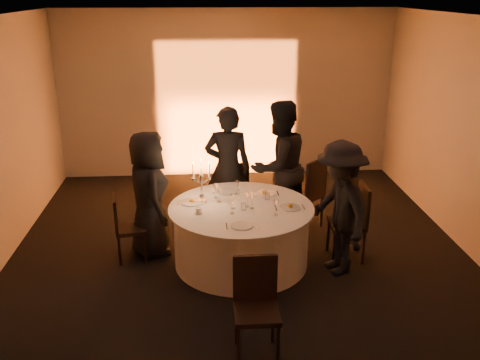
{
  "coord_description": "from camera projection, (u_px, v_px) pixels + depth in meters",
  "views": [
    {
      "loc": [
        -0.46,
        -6.07,
        3.32
      ],
      "look_at": [
        0.0,
        0.2,
        1.05
      ],
      "focal_mm": 40.0,
      "sensor_mm": 36.0,
      "label": 1
    }
  ],
  "objects": [
    {
      "name": "plate_back_right",
      "position": [
        265.0,
        193.0,
        6.99
      ],
      "size": [
        0.35,
        0.26,
        0.08
      ],
      "color": "silver",
      "rests_on": "banquet_table"
    },
    {
      "name": "wine_glass_c",
      "position": [
        276.0,
        204.0,
        6.31
      ],
      "size": [
        0.07,
        0.07,
        0.19
      ],
      "color": "silver",
      "rests_on": "banquet_table"
    },
    {
      "name": "wall_front",
      "position": [
        287.0,
        324.0,
        3.06
      ],
      "size": [
        7.0,
        0.0,
        7.0
      ],
      "primitive_type": "plane",
      "rotation": [
        -1.57,
        0.0,
        0.0
      ],
      "color": "beige",
      "rests_on": "floor"
    },
    {
      "name": "chair_back_right",
      "position": [
        309.0,
        190.0,
        7.6
      ],
      "size": [
        0.66,
        0.66,
        1.07
      ],
      "rotation": [
        0.0,
        0.0,
        -2.37
      ],
      "color": "black",
      "rests_on": "floor"
    },
    {
      "name": "tumbler_a",
      "position": [
        244.0,
        207.0,
        6.48
      ],
      "size": [
        0.07,
        0.07,
        0.09
      ],
      "primitive_type": "cylinder",
      "color": "silver",
      "rests_on": "banquet_table"
    },
    {
      "name": "wine_glass_d",
      "position": [
        216.0,
        188.0,
        6.83
      ],
      "size": [
        0.07,
        0.07,
        0.19
      ],
      "color": "silver",
      "rests_on": "banquet_table"
    },
    {
      "name": "wine_glass_a",
      "position": [
        219.0,
        192.0,
        6.7
      ],
      "size": [
        0.07,
        0.07,
        0.19
      ],
      "color": "silver",
      "rests_on": "banquet_table"
    },
    {
      "name": "tumbler_b",
      "position": [
        267.0,
        196.0,
        6.81
      ],
      "size": [
        0.07,
        0.07,
        0.09
      ],
      "primitive_type": "cylinder",
      "color": "silver",
      "rests_on": "banquet_table"
    },
    {
      "name": "wine_glass_f",
      "position": [
        248.0,
        196.0,
        6.55
      ],
      "size": [
        0.07,
        0.07,
        0.19
      ],
      "color": "silver",
      "rests_on": "banquet_table"
    },
    {
      "name": "plate_left",
      "position": [
        192.0,
        201.0,
        6.72
      ],
      "size": [
        0.36,
        0.29,
        0.08
      ],
      "color": "silver",
      "rests_on": "banquet_table"
    },
    {
      "name": "wall_back",
      "position": [
        227.0,
        95.0,
        9.63
      ],
      "size": [
        7.0,
        0.0,
        7.0
      ],
      "primitive_type": "plane",
      "rotation": [
        1.57,
        0.0,
        0.0
      ],
      "color": "beige",
      "rests_on": "floor"
    },
    {
      "name": "guest_back_left",
      "position": [
        228.0,
        168.0,
        7.6
      ],
      "size": [
        0.69,
        0.49,
        1.8
      ],
      "primitive_type": "imported",
      "rotation": [
        0.0,
        0.0,
        3.05
      ],
      "color": "black",
      "rests_on": "floor"
    },
    {
      "name": "ceiling",
      "position": [
        241.0,
        19.0,
        5.84
      ],
      "size": [
        7.0,
        7.0,
        0.0
      ],
      "primitive_type": "plane",
      "rotation": [
        3.14,
        0.0,
        0.0
      ],
      "color": "white",
      "rests_on": "wall_back"
    },
    {
      "name": "guest_left",
      "position": [
        149.0,
        194.0,
        6.85
      ],
      "size": [
        0.75,
        0.93,
        1.65
      ],
      "primitive_type": "imported",
      "rotation": [
        0.0,
        0.0,
        1.89
      ],
      "color": "black",
      "rests_on": "floor"
    },
    {
      "name": "plate_right",
      "position": [
        290.0,
        207.0,
        6.55
      ],
      "size": [
        0.36,
        0.26,
        0.08
      ],
      "color": "silver",
      "rests_on": "banquet_table"
    },
    {
      "name": "guest_right",
      "position": [
        340.0,
        208.0,
        6.39
      ],
      "size": [
        0.85,
        1.19,
        1.66
      ],
      "primitive_type": "imported",
      "rotation": [
        0.0,
        0.0,
        -1.33
      ],
      "color": "black",
      "rests_on": "floor"
    },
    {
      "name": "plate_back_left",
      "position": [
        226.0,
        192.0,
        7.06
      ],
      "size": [
        0.36,
        0.28,
        0.01
      ],
      "color": "silver",
      "rests_on": "banquet_table"
    },
    {
      "name": "plate_front",
      "position": [
        242.0,
        226.0,
        6.05
      ],
      "size": [
        0.36,
        0.26,
        0.01
      ],
      "color": "silver",
      "rests_on": "banquet_table"
    },
    {
      "name": "chair_back_left",
      "position": [
        236.0,
        185.0,
        8.15
      ],
      "size": [
        0.39,
        0.39,
        0.86
      ],
      "rotation": [
        0.0,
        0.0,
        -3.12
      ],
      "color": "black",
      "rests_on": "floor"
    },
    {
      "name": "candelabra",
      "position": [
        202.0,
        186.0,
        6.71
      ],
      "size": [
        0.24,
        0.12,
        0.58
      ],
      "color": "white",
      "rests_on": "banquet_table"
    },
    {
      "name": "floor",
      "position": [
        241.0,
        262.0,
        6.85
      ],
      "size": [
        7.0,
        7.0,
        0.0
      ],
      "primitive_type": "plane",
      "color": "black",
      "rests_on": "ground"
    },
    {
      "name": "guest_back_right",
      "position": [
        279.0,
        167.0,
        7.5
      ],
      "size": [
        1.16,
        1.09,
        1.89
      ],
      "primitive_type": "imported",
      "rotation": [
        0.0,
        0.0,
        -2.59
      ],
      "color": "black",
      "rests_on": "floor"
    },
    {
      "name": "wine_glass_e",
      "position": [
        233.0,
        198.0,
        6.5
      ],
      "size": [
        0.07,
        0.07,
        0.19
      ],
      "color": "silver",
      "rests_on": "banquet_table"
    },
    {
      "name": "uplighter_fixture",
      "position": [
        228.0,
        176.0,
        9.84
      ],
      "size": [
        0.25,
        0.12,
        0.1
      ],
      "primitive_type": "cube",
      "color": "black",
      "rests_on": "floor"
    },
    {
      "name": "coffee_cup",
      "position": [
        199.0,
        211.0,
        6.4
      ],
      "size": [
        0.11,
        0.11,
        0.07
      ],
      "color": "silver",
      "rests_on": "banquet_table"
    },
    {
      "name": "wine_glass_b",
      "position": [
        232.0,
        203.0,
        6.35
      ],
      "size": [
        0.07,
        0.07,
        0.19
      ],
      "color": "silver",
      "rests_on": "banquet_table"
    },
    {
      "name": "chair_right",
      "position": [
        354.0,
        217.0,
        6.79
      ],
      "size": [
        0.45,
        0.45,
        1.0
      ],
      "rotation": [
        0.0,
        0.0,
        -1.6
      ],
      "color": "black",
      "rests_on": "floor"
    },
    {
      "name": "wine_glass_h",
      "position": [
        237.0,
        185.0,
        6.94
      ],
      "size": [
        0.07,
        0.07,
        0.19
      ],
      "color": "silver",
      "rests_on": "banquet_table"
    },
    {
      "name": "chair_front",
      "position": [
        256.0,
        301.0,
        5.02
      ],
      "size": [
        0.42,
        0.42,
        0.97
      ],
      "rotation": [
        0.0,
        0.0,
        -0.0
      ],
      "color": "black",
      "rests_on": "floor"
    },
    {
      "name": "chair_left",
      "position": [
        125.0,
        224.0,
        6.79
      ],
      "size": [
        0.44,
        0.43,
        0.87
      ],
      "rotation": [
        0.0,
        0.0,
        1.73
      ],
      "color": "black",
      "rests_on": "floor"
    },
    {
      "name": "wine_glass_g",
      "position": [
        252.0,
        198.0,
        6.5
      ],
      "size": [
        0.07,
        0.07,
        0.19
      ],
      "color": "silver",
      "rests_on": "banquet_table"
    },
    {
      "name": "banquet_table",
      "position": [
        241.0,
        235.0,
        6.72
      ],
      "size": [
        1.8,
        1.8,
        0.77
      ],
      "color": "black",
      "rests_on": "floor"
    }
  ]
}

